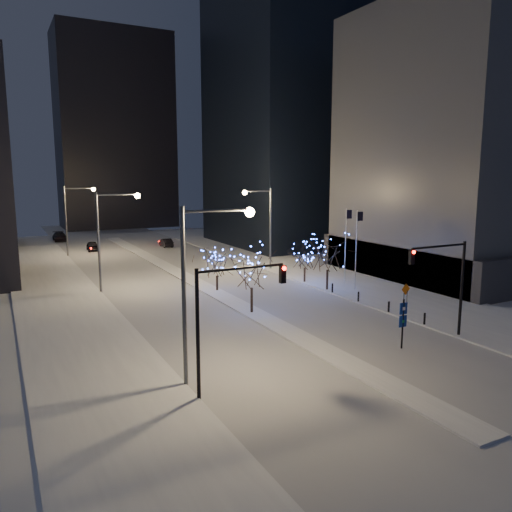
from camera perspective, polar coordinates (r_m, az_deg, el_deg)
ground at (r=31.89m, az=10.90°, el=-12.29°), size 160.00×160.00×0.00m
road at (r=62.11m, az=-9.53°, el=-1.64°), size 20.00×130.00×0.02m
median at (r=57.45m, az=-7.98°, el=-2.42°), size 2.00×80.00×0.15m
east_sidewalk at (r=55.89m, az=10.27°, el=-2.81°), size 10.00×90.00×0.15m
west_sidewalk at (r=44.85m, az=-20.71°, el=-6.27°), size 8.00×90.00×0.15m
midrise_block at (r=66.88m, az=25.01°, el=11.31°), size 30.00×22.00×30.00m
plinth at (r=67.49m, az=24.26°, el=0.25°), size 30.00×24.00×4.00m
horizon_block at (r=118.07m, az=-15.82°, el=13.49°), size 24.00×14.00×42.00m
street_lamp_w_near at (r=27.39m, az=-6.21°, el=-1.58°), size 4.40×0.56×10.00m
street_lamp_w_mid at (r=51.28m, az=-16.46°, el=3.15°), size 4.40×0.56×10.00m
street_lamp_w_far at (r=75.89m, az=-20.16°, el=4.84°), size 4.40×0.56×10.00m
street_lamp_east at (r=60.59m, az=0.92°, el=4.37°), size 3.90×0.56×10.00m
traffic_signal_west at (r=26.17m, az=-3.51°, el=-5.97°), size 5.26×0.43×7.00m
traffic_signal_east at (r=37.27m, az=21.01°, el=-1.97°), size 5.26×0.43×7.00m
flagpoles at (r=51.96m, az=10.85°, el=1.56°), size 1.35×2.60×8.00m
bollards at (r=45.27m, az=13.22°, el=-5.08°), size 0.16×12.16×0.90m
car_near at (r=81.02m, az=-18.15°, el=1.07°), size 1.94×4.29×1.43m
car_mid at (r=82.55m, az=-10.24°, el=1.51°), size 1.63×4.20×1.36m
car_far at (r=94.93m, az=-21.50°, el=2.06°), size 2.17×5.33×1.55m
holiday_tree_median_near at (r=41.62m, az=-0.50°, el=-1.50°), size 5.06×5.06×5.64m
holiday_tree_median_far at (r=49.93m, az=-4.50°, el=-0.80°), size 3.51×3.51×4.34m
holiday_tree_plaza_near at (r=50.42m, az=8.21°, el=0.38°), size 5.62×5.62×5.87m
holiday_tree_plaza_far at (r=53.96m, az=5.61°, el=-0.00°), size 4.38×4.38×4.36m
wayfinding_sign at (r=35.09m, az=16.45°, el=-6.86°), size 0.61×0.12×3.44m
construction_sign at (r=47.30m, az=16.74°, el=-3.84°), size 1.08×0.14×1.78m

